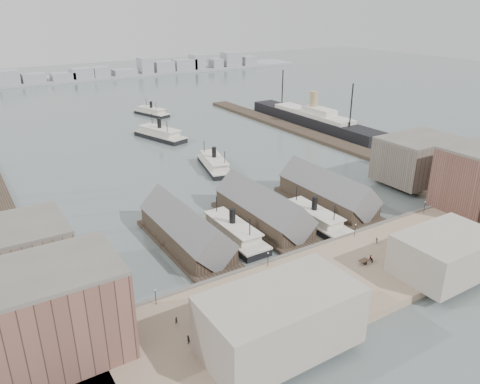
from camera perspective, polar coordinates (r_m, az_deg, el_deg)
ground at (r=132.83m, az=6.95°, el=-6.57°), size 900.00×900.00×0.00m
quay at (r=119.78m, az=13.03°, el=-9.95°), size 180.00×30.00×2.00m
seawall at (r=128.83m, az=8.42°, el=-7.04°), size 180.00×1.20×2.30m
east_wharf at (r=243.87m, az=8.11°, el=7.12°), size 10.00×180.00×1.60m
ferry_shed_west at (r=130.96m, az=-6.61°, el=-4.70°), size 14.00×42.00×12.60m
ferry_shed_center at (r=142.72m, az=2.81°, el=-2.20°), size 14.00×42.00×12.60m
ferry_shed_east at (r=157.93m, az=10.58°, el=-0.08°), size 14.00×42.00×12.60m
warehouse_west_front at (r=93.67m, az=-23.99°, el=-14.22°), size 32.00×18.00×18.00m
warehouse_west_back at (r=120.51m, az=-26.26°, el=-7.25°), size 26.00×20.00×14.00m
warehouse_east_back at (r=185.03m, az=20.80°, el=3.77°), size 28.00×20.00×15.00m
street_bldg_center at (r=124.54m, az=23.82°, el=-6.90°), size 24.00×16.00×10.00m
street_bldg_west at (r=91.68m, az=4.92°, el=-15.26°), size 30.00×16.00×12.00m
lamp_post_far_w at (r=105.57m, az=-10.28°, el=-12.12°), size 0.44×0.44×3.92m
lamp_post_near_w at (r=117.65m, az=3.44°, el=-7.87°), size 0.44×0.44×3.92m
lamp_post_near_e at (r=135.41m, az=13.88°, el=-4.26°), size 0.44×0.44×3.92m
lamp_post_far_e at (r=156.95m, az=21.61°, el=-1.46°), size 0.44×0.44×3.92m
far_shore at (r=433.75m, az=-22.74°, el=12.71°), size 500.00×40.00×15.72m
ferry_docked_west at (r=134.68m, az=-0.93°, el=-4.83°), size 8.43×28.12×10.04m
ferry_docked_east at (r=144.99m, az=8.97°, el=-3.09°), size 8.07×26.90×9.61m
ferry_open_near at (r=190.79m, az=-3.15°, el=3.47°), size 14.70×28.60×9.79m
ferry_open_mid at (r=236.77m, az=-9.73°, el=7.00°), size 17.75×31.79×10.88m
ferry_open_far at (r=288.50m, az=-10.74°, el=9.57°), size 14.75×25.87×8.85m
ocean_steamer at (r=260.62m, az=8.86°, el=8.80°), size 12.96×94.72×18.94m
horse_cart_left at (r=101.70m, az=-4.24°, el=-14.62°), size 4.68×3.35×1.50m
horse_cart_center at (r=109.89m, az=6.57°, el=-11.58°), size 4.92×2.25×1.49m
horse_cart_right at (r=124.52m, az=15.53°, el=-7.92°), size 4.69×1.99×1.54m
pedestrian_0 at (r=100.51m, az=-7.78°, el=-15.25°), size 0.71×0.59×1.69m
pedestrian_1 at (r=95.63m, az=-6.37°, el=-17.42°), size 1.06×0.99×1.74m
pedestrian_2 at (r=112.37m, az=2.98°, el=-10.56°), size 1.19×0.80×1.71m
pedestrian_3 at (r=105.03m, az=8.25°, el=-13.45°), size 1.02×0.70×1.60m
pedestrian_4 at (r=121.44m, az=8.71°, el=-8.09°), size 0.98×0.96×1.70m
pedestrian_5 at (r=125.60m, az=17.92°, el=-7.89°), size 0.72×0.79×1.77m
pedestrian_6 at (r=134.09m, az=16.30°, el=-5.69°), size 1.04×1.07×1.73m
pedestrian_7 at (r=135.90m, az=22.21°, el=-6.15°), size 1.19×1.20×1.66m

